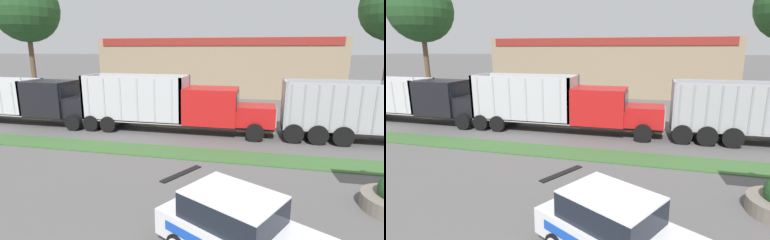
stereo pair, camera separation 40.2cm
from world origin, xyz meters
TOP-DOWN VIEW (x-y plane):
  - grass_verge at (0.00, 10.95)m, footprint 120.00×1.79m
  - centre_line_2 at (-14.21, 15.85)m, footprint 2.40×0.14m
  - centre_line_3 at (-8.81, 15.85)m, footprint 2.40×0.14m
  - centre_line_4 at (-3.41, 15.85)m, footprint 2.40×0.14m
  - centre_line_5 at (1.99, 15.85)m, footprint 2.40×0.14m
  - centre_line_6 at (7.39, 15.85)m, footprint 2.40×0.14m
  - dump_truck_lead at (-2.04, 15.01)m, footprint 12.13×2.67m
  - dump_truck_far_right at (-13.32, 14.87)m, footprint 11.72×2.70m
  - rally_car at (1.75, 3.67)m, footprint 4.55×3.66m
  - store_building_backdrop at (-2.78, 35.02)m, footprint 26.71×12.10m
  - tree_behind_centre at (-22.00, 25.33)m, footprint 6.63×6.63m

SIDE VIEW (x-z plane):
  - centre_line_2 at x=-14.21m, z-range 0.00..0.01m
  - centre_line_3 at x=-8.81m, z-range 0.00..0.01m
  - centre_line_4 at x=-3.41m, z-range 0.00..0.01m
  - centre_line_5 at x=1.99m, z-range 0.00..0.01m
  - centre_line_6 at x=7.39m, z-range 0.00..0.01m
  - grass_verge at x=0.00m, z-range 0.00..0.06m
  - rally_car at x=1.75m, z-range -0.01..1.76m
  - dump_truck_lead at x=-2.04m, z-range -0.19..3.36m
  - dump_truck_far_right at x=-13.32m, z-range -0.09..3.26m
  - store_building_backdrop at x=-2.78m, z-range 0.00..6.39m
  - tree_behind_centre at x=-22.00m, z-range 2.75..16.90m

